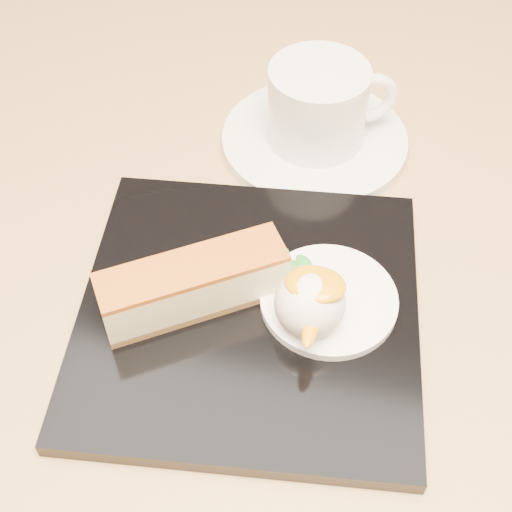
% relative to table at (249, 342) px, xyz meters
% --- Properties ---
extents(table, '(0.80, 0.80, 0.72)m').
position_rel_table_xyz_m(table, '(0.00, 0.00, 0.00)').
color(table, black).
rests_on(table, ground).
extents(dessert_plate, '(0.25, 0.25, 0.01)m').
position_rel_table_xyz_m(dessert_plate, '(0.02, -0.08, 0.16)').
color(dessert_plate, black).
rests_on(dessert_plate, table).
extents(cheesecake, '(0.12, 0.09, 0.04)m').
position_rel_table_xyz_m(cheesecake, '(-0.02, -0.08, 0.19)').
color(cheesecake, brown).
rests_on(cheesecake, dessert_plate).
extents(cream_smear, '(0.09, 0.09, 0.01)m').
position_rel_table_xyz_m(cream_smear, '(0.07, -0.06, 0.17)').
color(cream_smear, white).
rests_on(cream_smear, dessert_plate).
extents(ice_cream_scoop, '(0.04, 0.04, 0.04)m').
position_rel_table_xyz_m(ice_cream_scoop, '(0.06, -0.08, 0.19)').
color(ice_cream_scoop, white).
rests_on(ice_cream_scoop, cream_smear).
extents(mango_sauce, '(0.04, 0.03, 0.01)m').
position_rel_table_xyz_m(mango_sauce, '(0.06, -0.08, 0.21)').
color(mango_sauce, orange).
rests_on(mango_sauce, ice_cream_scoop).
extents(mint_sprig, '(0.03, 0.02, 0.00)m').
position_rel_table_xyz_m(mint_sprig, '(0.04, -0.04, 0.17)').
color(mint_sprig, '#2A7E29').
rests_on(mint_sprig, cream_smear).
extents(saucer, '(0.15, 0.15, 0.01)m').
position_rel_table_xyz_m(saucer, '(0.03, 0.10, 0.16)').
color(saucer, white).
rests_on(saucer, table).
extents(coffee_cup, '(0.10, 0.08, 0.06)m').
position_rel_table_xyz_m(coffee_cup, '(0.03, 0.10, 0.20)').
color(coffee_cup, white).
rests_on(coffee_cup, saucer).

